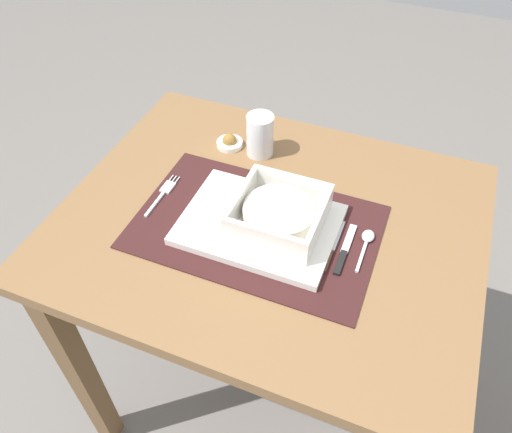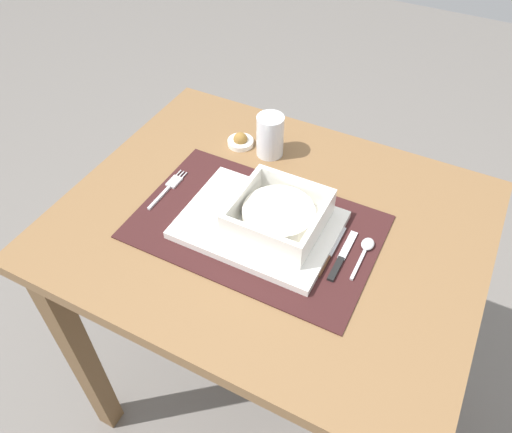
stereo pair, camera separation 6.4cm
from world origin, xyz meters
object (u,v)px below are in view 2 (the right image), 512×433
(butter_knife, at_px, (341,258))
(bread_knife, at_px, (329,254))
(spoon, at_px, (366,248))
(drinking_glass, at_px, (270,138))
(condiment_saucer, at_px, (240,141))
(dining_table, at_px, (270,260))
(porridge_bowl, at_px, (278,216))
(fork, at_px, (170,186))

(butter_knife, distance_m, bread_knife, 0.02)
(butter_knife, bearing_deg, bread_knife, -173.86)
(bread_knife, bearing_deg, butter_knife, 9.83)
(spoon, relative_size, drinking_glass, 1.09)
(bread_knife, relative_size, condiment_saucer, 2.20)
(dining_table, relative_size, bread_knife, 6.28)
(porridge_bowl, relative_size, condiment_saucer, 2.75)
(dining_table, xyz_separation_m, condiment_saucer, (-0.17, 0.18, 0.14))
(porridge_bowl, xyz_separation_m, fork, (-0.26, 0.01, -0.04))
(dining_table, distance_m, porridge_bowl, 0.17)
(spoon, distance_m, butter_knife, 0.05)
(porridge_bowl, distance_m, butter_knife, 0.14)
(dining_table, bearing_deg, condiment_saucer, 132.46)
(fork, relative_size, bread_knife, 0.99)
(spoon, bearing_deg, drinking_glass, 146.58)
(dining_table, relative_size, porridge_bowl, 5.03)
(porridge_bowl, distance_m, drinking_glass, 0.24)
(spoon, xyz_separation_m, condiment_saucer, (-0.36, 0.18, 0.00))
(porridge_bowl, height_order, drinking_glass, drinking_glass)
(dining_table, bearing_deg, spoon, 2.28)
(dining_table, relative_size, spoon, 7.80)
(spoon, xyz_separation_m, bread_knife, (-0.06, -0.04, -0.00))
(dining_table, height_order, butter_knife, butter_knife)
(butter_knife, height_order, drinking_glass, drinking_glass)
(dining_table, bearing_deg, bread_knife, -14.85)
(fork, xyz_separation_m, bread_knife, (0.37, -0.02, 0.00))
(butter_knife, relative_size, drinking_glass, 1.37)
(fork, bearing_deg, dining_table, 4.16)
(spoon, bearing_deg, bread_knife, -143.79)
(condiment_saucer, bearing_deg, dining_table, -47.54)
(porridge_bowl, xyz_separation_m, condiment_saucer, (-0.20, 0.21, -0.03))
(fork, distance_m, condiment_saucer, 0.21)
(butter_knife, distance_m, drinking_glass, 0.34)
(bread_knife, height_order, drinking_glass, drinking_glass)
(dining_table, distance_m, butter_knife, 0.21)
(bread_knife, height_order, condiment_saucer, condiment_saucer)
(dining_table, height_order, fork, fork)
(dining_table, height_order, bread_knife, bread_knife)
(porridge_bowl, relative_size, butter_knife, 1.23)
(drinking_glass, distance_m, condiment_saucer, 0.08)
(bread_knife, bearing_deg, dining_table, 169.18)
(bread_knife, bearing_deg, fork, -179.07)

